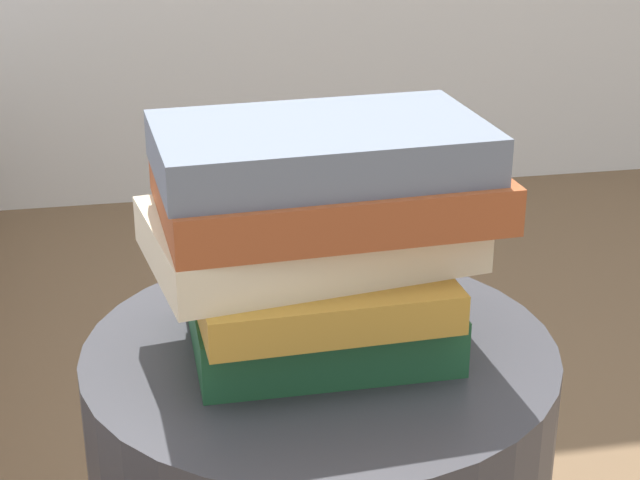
% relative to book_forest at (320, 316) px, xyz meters
% --- Properties ---
extents(book_forest, '(0.24, 0.19, 0.05)m').
position_rel_book_forest_xyz_m(book_forest, '(0.00, 0.00, 0.00)').
color(book_forest, '#1E512D').
rests_on(book_forest, side_table).
extents(book_ochre, '(0.23, 0.20, 0.04)m').
position_rel_book_forest_xyz_m(book_ochre, '(-0.01, -0.02, 0.05)').
color(book_ochre, '#B7842D').
rests_on(book_ochre, book_forest).
extents(book_cream, '(0.31, 0.23, 0.04)m').
position_rel_book_forest_xyz_m(book_cream, '(-0.01, 0.00, 0.09)').
color(book_cream, beige).
rests_on(book_cream, book_ochre).
extents(book_rust, '(0.31, 0.22, 0.04)m').
position_rel_book_forest_xyz_m(book_rust, '(0.00, -0.00, 0.13)').
color(book_rust, '#994723').
rests_on(book_rust, book_cream).
extents(book_slate, '(0.30, 0.19, 0.04)m').
position_rel_book_forest_xyz_m(book_slate, '(-0.00, -0.01, 0.17)').
color(book_slate, slate).
rests_on(book_slate, book_rust).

